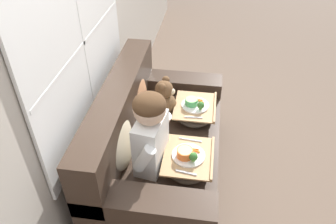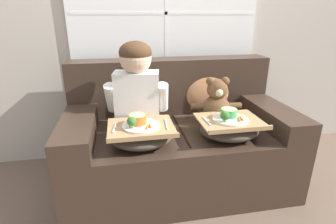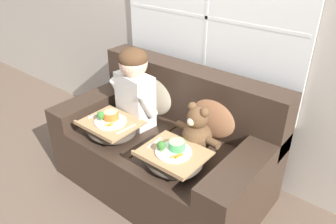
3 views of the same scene
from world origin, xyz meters
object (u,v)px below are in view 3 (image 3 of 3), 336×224
lap_tray_teddy (173,159)px  child_figure (134,84)px  couch (167,148)px  lap_tray_child (111,128)px  throw_pillow_behind_child (154,90)px  throw_pillow_behind_teddy (215,112)px  teddy_bear (197,132)px

lap_tray_teddy → child_figure: bearing=155.9°
couch → lap_tray_teddy: couch is taller
child_figure → lap_tray_teddy: (0.59, -0.26, -0.27)m
couch → lap_tray_teddy: size_ratio=3.91×
lap_tray_teddy → lap_tray_child: bearing=-180.0°
throw_pillow_behind_child → throw_pillow_behind_teddy: (0.59, 0.00, 0.00)m
lap_tray_child → lap_tray_teddy: bearing=0.0°
child_figure → teddy_bear: child_figure is taller
couch → lap_tray_child: (-0.30, -0.29, 0.21)m
throw_pillow_behind_teddy → child_figure: bearing=-159.1°
throw_pillow_behind_teddy → child_figure: (-0.59, -0.22, 0.14)m
throw_pillow_behind_teddy → couch: bearing=-146.4°
couch → teddy_bear: (0.29, -0.03, 0.29)m
teddy_bear → lap_tray_child: bearing=-156.2°
throw_pillow_behind_child → lap_tray_teddy: bearing=-39.7°
throw_pillow_behind_teddy → child_figure: child_figure is taller
throw_pillow_behind_child → throw_pillow_behind_teddy: size_ratio=1.10×
throw_pillow_behind_teddy → lap_tray_child: size_ratio=0.98×
child_figure → teddy_bear: (0.59, -0.00, -0.19)m
throw_pillow_behind_child → teddy_bear: (0.59, -0.23, -0.05)m
child_figure → lap_tray_teddy: bearing=-24.1°
teddy_bear → lap_tray_teddy: bearing=-90.0°
throw_pillow_behind_teddy → throw_pillow_behind_child: bearing=180.0°
throw_pillow_behind_teddy → teddy_bear: size_ratio=1.05×
throw_pillow_behind_teddy → lap_tray_child: (-0.59, -0.49, -0.13)m
teddy_bear → lap_tray_teddy: size_ratio=0.93×
throw_pillow_behind_teddy → lap_tray_child: throw_pillow_behind_teddy is taller
teddy_bear → child_figure: bearing=179.6°
child_figure → lap_tray_teddy: child_figure is taller
couch → lap_tray_child: size_ratio=3.92×
couch → throw_pillow_behind_teddy: (0.29, 0.20, 0.34)m
throw_pillow_behind_child → throw_pillow_behind_teddy: bearing=0.0°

